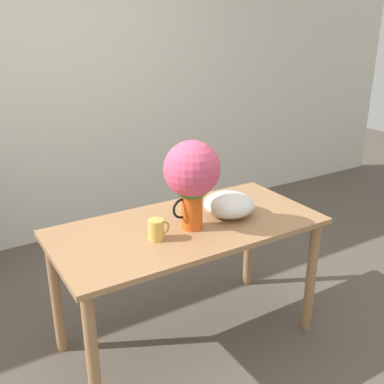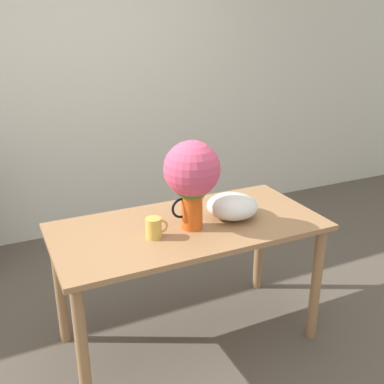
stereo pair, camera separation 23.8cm
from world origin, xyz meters
name	(u,v)px [view 2 (the right image)]	position (x,y,z in m)	size (l,w,h in m)	color
ground_plane	(161,356)	(0.00, 0.00, 0.00)	(12.00, 12.00, 0.00)	brown
wall_back	(74,88)	(0.00, 1.90, 1.30)	(8.00, 0.05, 2.60)	silver
table	(188,242)	(0.22, 0.09, 0.66)	(1.50, 0.73, 0.77)	#A3754C
flower_vase	(192,175)	(0.22, 0.04, 1.07)	(0.30, 0.30, 0.49)	#E05619
coffee_mug	(154,228)	(-0.01, 0.01, 0.82)	(0.12, 0.08, 0.11)	gold
white_bowl	(232,206)	(0.49, 0.07, 0.84)	(0.30, 0.30, 0.14)	silver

